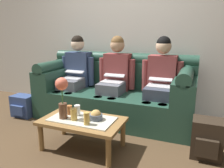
# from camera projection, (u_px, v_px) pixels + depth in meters

# --- Properties ---
(ground_plane) EXTENTS (14.00, 14.00, 0.00)m
(ground_plane) POSITION_uv_depth(u_px,v_px,m) (75.00, 156.00, 2.32)
(ground_plane) COLOR #4C3823
(back_wall_patterned) EXTENTS (6.00, 0.12, 2.90)m
(back_wall_patterned) POSITION_uv_depth(u_px,v_px,m) (127.00, 21.00, 3.52)
(back_wall_patterned) COLOR silver
(back_wall_patterned) RESTS_ON ground_plane
(couch) EXTENTS (2.27, 0.88, 0.96)m
(couch) POSITION_uv_depth(u_px,v_px,m) (115.00, 94.00, 3.29)
(couch) COLOR #234738
(couch) RESTS_ON ground_plane
(person_left) EXTENTS (0.56, 0.67, 1.22)m
(person_left) POSITION_uv_depth(u_px,v_px,m) (76.00, 72.00, 3.46)
(person_left) COLOR #595B66
(person_left) RESTS_ON ground_plane
(person_middle) EXTENTS (0.56, 0.67, 1.22)m
(person_middle) POSITION_uv_depth(u_px,v_px,m) (115.00, 75.00, 3.22)
(person_middle) COLOR #595B66
(person_middle) RESTS_ON ground_plane
(person_right) EXTENTS (0.56, 0.67, 1.22)m
(person_right) POSITION_uv_depth(u_px,v_px,m) (161.00, 78.00, 2.98)
(person_right) COLOR #383D4C
(person_right) RESTS_ON ground_plane
(coffee_table) EXTENTS (0.90, 0.53, 0.35)m
(coffee_table) POSITION_uv_depth(u_px,v_px,m) (82.00, 123.00, 2.41)
(coffee_table) COLOR olive
(coffee_table) RESTS_ON ground_plane
(flower_vase) EXTENTS (0.14, 0.14, 0.46)m
(flower_vase) POSITION_uv_depth(u_px,v_px,m) (62.00, 94.00, 2.35)
(flower_vase) COLOR brown
(flower_vase) RESTS_ON coffee_table
(snack_bowl) EXTENTS (0.14, 0.14, 0.12)m
(snack_bowl) POSITION_uv_depth(u_px,v_px,m) (96.00, 116.00, 2.36)
(snack_bowl) COLOR #4C5666
(snack_bowl) RESTS_ON coffee_table
(cup_near_left) EXTENTS (0.07, 0.07, 0.13)m
(cup_near_left) POSITION_uv_depth(u_px,v_px,m) (74.00, 114.00, 2.35)
(cup_near_left) COLOR gold
(cup_near_left) RESTS_ON coffee_table
(cup_near_right) EXTENTS (0.06, 0.06, 0.10)m
(cup_near_right) POSITION_uv_depth(u_px,v_px,m) (69.00, 110.00, 2.51)
(cup_near_right) COLOR #B26633
(cup_near_right) RESTS_ON coffee_table
(cup_far_center) EXTENTS (0.07, 0.07, 0.12)m
(cup_far_center) POSITION_uv_depth(u_px,v_px,m) (77.00, 110.00, 2.48)
(cup_far_center) COLOR white
(cup_far_center) RESTS_ON coffee_table
(cup_far_left) EXTENTS (0.06, 0.06, 0.13)m
(cup_far_left) POSITION_uv_depth(u_px,v_px,m) (87.00, 118.00, 2.23)
(cup_far_left) COLOR gold
(cup_far_left) RESTS_ON coffee_table
(backpack_left) EXTENTS (0.33, 0.27, 0.33)m
(backpack_left) POSITION_uv_depth(u_px,v_px,m) (23.00, 106.00, 3.38)
(backpack_left) COLOR #33477A
(backpack_left) RESTS_ON ground_plane
(backpack_right) EXTENTS (0.30, 0.29, 0.41)m
(backpack_right) POSITION_uv_depth(u_px,v_px,m) (207.00, 139.00, 2.26)
(backpack_right) COLOR #2D2319
(backpack_right) RESTS_ON ground_plane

